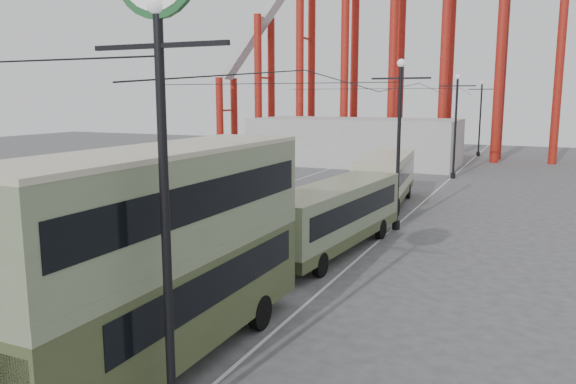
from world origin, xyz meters
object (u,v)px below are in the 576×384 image
at_px(lamp_post_near, 160,68).
at_px(single_decker_cream, 386,177).
at_px(double_decker_bus, 164,246).
at_px(pedestrian, 286,231).
at_px(single_decker_green, 334,214).

height_order(lamp_post_near, single_decker_cream, lamp_post_near).
height_order(double_decker_bus, single_decker_cream, double_decker_bus).
height_order(single_decker_cream, pedestrian, single_decker_cream).
height_order(lamp_post_near, double_decker_bus, lamp_post_near).
bearing_deg(pedestrian, lamp_post_near, 108.07).
bearing_deg(double_decker_bus, single_decker_green, 88.82).
xyz_separation_m(single_decker_green, pedestrian, (-2.31, -0.40, -0.95)).
relative_size(single_decker_cream, pedestrian, 6.52).
height_order(double_decker_bus, single_decker_green, double_decker_bus).
xyz_separation_m(lamp_post_near, single_decker_green, (-1.69, 15.29, -6.06)).
relative_size(single_decker_green, single_decker_cream, 1.03).
xyz_separation_m(lamp_post_near, single_decker_cream, (-2.43, 27.93, -5.96)).
bearing_deg(single_decker_cream, lamp_post_near, -91.23).
xyz_separation_m(lamp_post_near, pedestrian, (-3.99, 14.89, -7.01)).
distance_m(lamp_post_near, single_decker_cream, 28.66).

